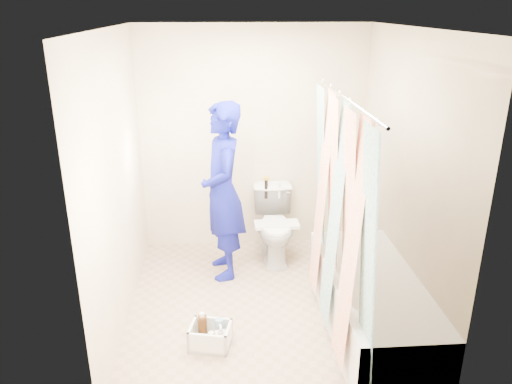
{
  "coord_description": "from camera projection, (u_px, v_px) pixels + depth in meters",
  "views": [
    {
      "loc": [
        -0.36,
        -3.87,
        2.56
      ],
      "look_at": [
        -0.04,
        0.43,
        0.94
      ],
      "focal_mm": 35.0,
      "sensor_mm": 36.0,
      "label": 1
    }
  ],
  "objects": [
    {
      "name": "curtain_rod",
      "position": [
        345.0,
        97.0,
        3.49
      ],
      "size": [
        0.02,
        1.9,
        0.02
      ],
      "primitive_type": "cylinder",
      "rotation": [
        1.57,
        0.0,
        0.0
      ],
      "color": "silver",
      "rests_on": "wall_back"
    },
    {
      "name": "bathtub",
      "position": [
        371.0,
        301.0,
        4.11
      ],
      "size": [
        0.7,
        1.75,
        0.5
      ],
      "color": "white",
      "rests_on": "ground"
    },
    {
      "name": "wall_left",
      "position": [
        117.0,
        184.0,
        4.03
      ],
      "size": [
        0.02,
        2.6,
        2.4
      ],
      "primitive_type": "cube",
      "color": "beige",
      "rests_on": "ground"
    },
    {
      "name": "wall_right",
      "position": [
        406.0,
        177.0,
        4.2
      ],
      "size": [
        0.02,
        2.6,
        2.4
      ],
      "primitive_type": "cube",
      "color": "beige",
      "rests_on": "ground"
    },
    {
      "name": "ceiling",
      "position": [
        266.0,
        28.0,
        3.7
      ],
      "size": [
        2.4,
        2.6,
        0.02
      ],
      "primitive_type": "cube",
      "color": "white",
      "rests_on": "wall_back"
    },
    {
      "name": "toilet",
      "position": [
        275.0,
        225.0,
        5.27
      ],
      "size": [
        0.42,
        0.73,
        0.75
      ],
      "primitive_type": "imported",
      "rotation": [
        0.0,
        0.0,
        0.0
      ],
      "color": "white",
      "rests_on": "ground"
    },
    {
      "name": "shower_curtain",
      "position": [
        337.0,
        219.0,
        3.82
      ],
      "size": [
        0.06,
        1.75,
        1.8
      ],
      "primitive_type": "cube",
      "color": "white",
      "rests_on": "curtain_rod"
    },
    {
      "name": "tank_internals",
      "position": [
        270.0,
        187.0,
        5.33
      ],
      "size": [
        0.18,
        0.06,
        0.24
      ],
      "color": "black",
      "rests_on": "toilet"
    },
    {
      "name": "wall_front",
      "position": [
        285.0,
        253.0,
        2.9
      ],
      "size": [
        2.4,
        0.02,
        2.4
      ],
      "primitive_type": "cube",
      "color": "beige",
      "rests_on": "ground"
    },
    {
      "name": "cleaning_caddy",
      "position": [
        212.0,
        337.0,
        3.96
      ],
      "size": [
        0.36,
        0.32,
        0.24
      ],
      "rotation": [
        0.0,
        0.0,
        -0.23
      ],
      "color": "white",
      "rests_on": "ground"
    },
    {
      "name": "floor",
      "position": [
        264.0,
        305.0,
        4.54
      ],
      "size": [
        2.6,
        2.6,
        0.0
      ],
      "primitive_type": "plane",
      "color": "tan",
      "rests_on": "ground"
    },
    {
      "name": "plumber",
      "position": [
        223.0,
        192.0,
        4.8
      ],
      "size": [
        0.51,
        0.69,
        1.74
      ],
      "primitive_type": "imported",
      "rotation": [
        0.0,
        0.0,
        -1.41
      ],
      "color": "#0D0F88",
      "rests_on": "ground"
    },
    {
      "name": "tank_lid",
      "position": [
        277.0,
        224.0,
        5.14
      ],
      "size": [
        0.46,
        0.2,
        0.03
      ],
      "primitive_type": "cube",
      "rotation": [
        0.0,
        0.0,
        0.0
      ],
      "color": "white",
      "rests_on": "toilet"
    },
    {
      "name": "wall_back",
      "position": [
        253.0,
        141.0,
        5.33
      ],
      "size": [
        2.4,
        0.02,
        2.4
      ],
      "primitive_type": "cube",
      "color": "beige",
      "rests_on": "ground"
    }
  ]
}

